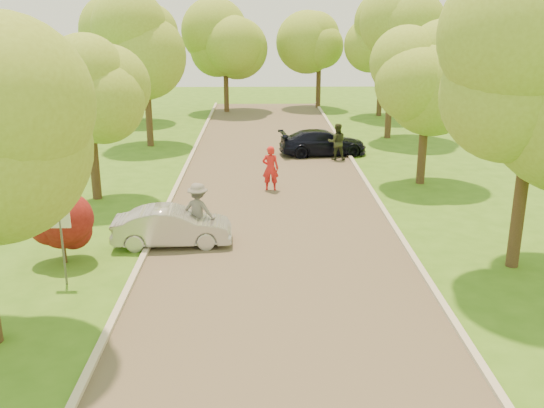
{
  "coord_description": "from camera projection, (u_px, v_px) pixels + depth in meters",
  "views": [
    {
      "loc": [
        -0.52,
        -11.15,
        7.04
      ],
      "look_at": [
        -0.15,
        7.01,
        1.3
      ],
      "focal_mm": 40.0,
      "sensor_mm": 36.0,
      "label": 1
    }
  ],
  "objects": [
    {
      "name": "person_olive",
      "position": [
        337.0,
        142.0,
        30.06
      ],
      "size": [
        0.91,
        0.71,
        1.84
      ],
      "primitive_type": "imported",
      "rotation": [
        0.0,
        0.0,
        3.12
      ],
      "color": "#272E1B",
      "rests_on": "ground"
    },
    {
      "name": "tree_l_far",
      "position": [
        149.0,
        44.0,
        31.96
      ],
      "size": [
        4.92,
        4.8,
        7.79
      ],
      "color": "#382619",
      "rests_on": "ground"
    },
    {
      "name": "tree_bg_c",
      "position": [
        228.0,
        42.0,
        43.6
      ],
      "size": [
        4.92,
        4.8,
        7.33
      ],
      "color": "#382619",
      "rests_on": "ground"
    },
    {
      "name": "silver_sedan",
      "position": [
        172.0,
        226.0,
        19.08
      ],
      "size": [
        3.79,
        1.5,
        1.23
      ],
      "primitive_type": "imported",
      "rotation": [
        0.0,
        0.0,
        1.63
      ],
      "color": "#AEAEB3",
      "rests_on": "ground"
    },
    {
      "name": "road",
      "position": [
        276.0,
        232.0,
        20.38
      ],
      "size": [
        8.0,
        60.0,
        0.01
      ],
      "primitive_type": "cube",
      "color": "#4C4438",
      "rests_on": "ground"
    },
    {
      "name": "tree_l_midb",
      "position": [
        92.0,
        82.0,
        22.69
      ],
      "size": [
        4.3,
        4.2,
        6.62
      ],
      "color": "#382619",
      "rests_on": "ground"
    },
    {
      "name": "skateboarder",
      "position": [
        198.0,
        211.0,
        19.26
      ],
      "size": [
        1.34,
        1.04,
        1.82
      ],
      "primitive_type": "imported",
      "rotation": [
        0.0,
        0.0,
        2.78
      ],
      "color": "slate",
      "rests_on": "longboard"
    },
    {
      "name": "tree_r_far",
      "position": [
        397.0,
        35.0,
        34.02
      ],
      "size": [
        5.33,
        5.2,
        8.34
      ],
      "color": "#382619",
      "rests_on": "ground"
    },
    {
      "name": "tree_r_midb",
      "position": [
        433.0,
        68.0,
        24.76
      ],
      "size": [
        4.51,
        4.4,
        7.01
      ],
      "color": "#382619",
      "rests_on": "ground"
    },
    {
      "name": "curb_left",
      "position": [
        155.0,
        231.0,
        20.29
      ],
      "size": [
        0.18,
        60.0,
        0.12
      ],
      "primitive_type": "cube",
      "color": "#B2AD9E",
      "rests_on": "ground"
    },
    {
      "name": "person_striped",
      "position": [
        270.0,
        168.0,
        24.88
      ],
      "size": [
        0.72,
        0.51,
        1.88
      ],
      "primitive_type": "imported",
      "rotation": [
        0.0,
        0.0,
        3.05
      ],
      "color": "red",
      "rests_on": "ground"
    },
    {
      "name": "curb_right",
      "position": [
        396.0,
        229.0,
        20.44
      ],
      "size": [
        0.18,
        60.0,
        0.12
      ],
      "primitive_type": "cube",
      "color": "#B2AD9E",
      "rests_on": "ground"
    },
    {
      "name": "ground",
      "position": [
        286.0,
        363.0,
        12.76
      ],
      "size": [
        100.0,
        100.0,
        0.0
      ],
      "primitive_type": "plane",
      "color": "#376919",
      "rests_on": "ground"
    },
    {
      "name": "tree_bg_a",
      "position": [
        133.0,
        41.0,
        39.59
      ],
      "size": [
        5.12,
        5.0,
        7.72
      ],
      "color": "#382619",
      "rests_on": "ground"
    },
    {
      "name": "longboard",
      "position": [
        199.0,
        238.0,
        19.54
      ],
      "size": [
        0.57,
        0.96,
        0.11
      ],
      "rotation": [
        0.0,
        0.0,
        2.78
      ],
      "color": "black",
      "rests_on": "ground"
    },
    {
      "name": "street_sign",
      "position": [
        61.0,
        230.0,
        15.99
      ],
      "size": [
        0.55,
        0.06,
        2.17
      ],
      "color": "#59595E",
      "rests_on": "ground"
    },
    {
      "name": "dark_sedan",
      "position": [
        323.0,
        142.0,
        31.26
      ],
      "size": [
        4.68,
        2.36,
        1.3
      ],
      "primitive_type": "imported",
      "rotation": [
        0.0,
        0.0,
        1.69
      ],
      "color": "black",
      "rests_on": "ground"
    },
    {
      "name": "tree_bg_b",
      "position": [
        386.0,
        36.0,
        41.75
      ],
      "size": [
        5.12,
        5.0,
        7.95
      ],
      "color": "#382619",
      "rests_on": "ground"
    },
    {
      "name": "tree_bg_d",
      "position": [
        322.0,
        37.0,
        45.55
      ],
      "size": [
        5.12,
        5.0,
        7.72
      ],
      "color": "#382619",
      "rests_on": "ground"
    },
    {
      "name": "red_shrub",
      "position": [
        61.0,
        228.0,
        17.55
      ],
      "size": [
        1.7,
        1.7,
        1.95
      ],
      "color": "#382619",
      "rests_on": "ground"
    }
  ]
}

